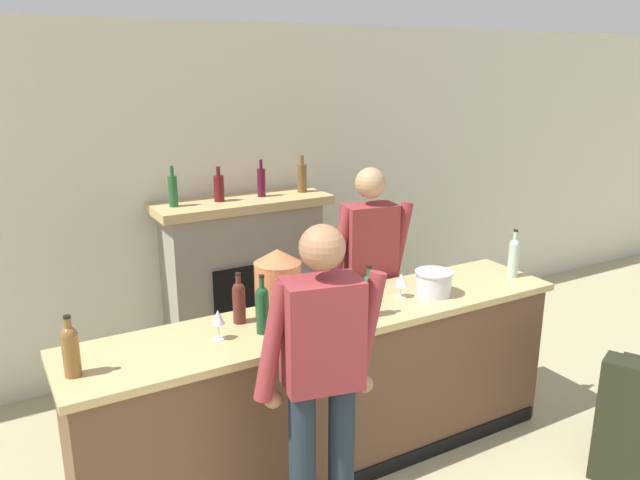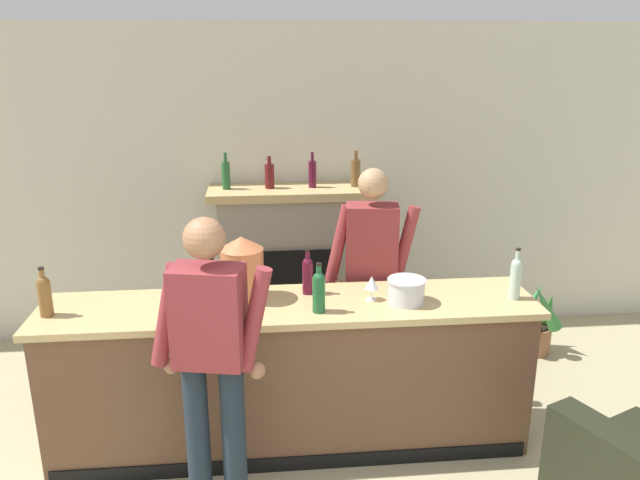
% 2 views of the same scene
% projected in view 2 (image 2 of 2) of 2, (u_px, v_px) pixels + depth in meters
% --- Properties ---
extents(wall_back_panel, '(12.00, 0.07, 2.75)m').
position_uv_depth(wall_back_panel, '(272.00, 185.00, 5.51)').
color(wall_back_panel, beige).
rests_on(wall_back_panel, ground_plane).
extents(bar_counter, '(3.11, 0.63, 1.02)m').
position_uv_depth(bar_counter, '(291.00, 375.00, 4.04)').
color(bar_counter, brown).
rests_on(bar_counter, ground_plane).
extents(fireplace_stone, '(1.41, 0.52, 1.71)m').
position_uv_depth(fireplace_stone, '(293.00, 264.00, 5.48)').
color(fireplace_stone, gray).
rests_on(fireplace_stone, ground_plane).
extents(potted_plant_corner, '(0.35, 0.37, 0.70)m').
position_uv_depth(potted_plant_corner, '(536.00, 322.00, 5.35)').
color(potted_plant_corner, '#905F3D').
rests_on(potted_plant_corner, ground_plane).
extents(person_customer, '(0.65, 0.36, 1.77)m').
position_uv_depth(person_customer, '(212.00, 363.00, 3.24)').
color(person_customer, '#1C2730').
rests_on(person_customer, ground_plane).
extents(person_bartender, '(0.65, 0.34, 1.77)m').
position_uv_depth(person_bartender, '(371.00, 278.00, 4.42)').
color(person_bartender, brown).
rests_on(person_bartender, ground_plane).
extents(copper_dispenser, '(0.27, 0.31, 0.41)m').
position_uv_depth(copper_dispenser, '(242.00, 268.00, 3.91)').
color(copper_dispenser, '#CB7043').
rests_on(copper_dispenser, bar_counter).
extents(ice_bucket_steel, '(0.24, 0.24, 0.15)m').
position_uv_depth(ice_bucket_steel, '(406.00, 291.00, 3.88)').
color(ice_bucket_steel, silver).
rests_on(ice_bucket_steel, bar_counter).
extents(wine_bottle_port_short, '(0.07, 0.07, 0.30)m').
position_uv_depth(wine_bottle_port_short, '(206.00, 278.00, 3.94)').
color(wine_bottle_port_short, '#4F211E').
rests_on(wine_bottle_port_short, bar_counter).
extents(wine_bottle_rose_blush, '(0.07, 0.07, 0.34)m').
position_uv_depth(wine_bottle_rose_blush, '(516.00, 277.00, 3.92)').
color(wine_bottle_rose_blush, '#A3BEAE').
rests_on(wine_bottle_rose_blush, bar_counter).
extents(wine_bottle_burgundy_dark, '(0.08, 0.08, 0.31)m').
position_uv_depth(wine_bottle_burgundy_dark, '(44.00, 294.00, 3.67)').
color(wine_bottle_burgundy_dark, brown).
rests_on(wine_bottle_burgundy_dark, bar_counter).
extents(wine_bottle_merlot_tall, '(0.07, 0.07, 0.33)m').
position_uv_depth(wine_bottle_merlot_tall, '(213.00, 287.00, 3.75)').
color(wine_bottle_merlot_tall, '#164223').
rests_on(wine_bottle_merlot_tall, bar_counter).
extents(wine_bottle_riesling_slim, '(0.08, 0.08, 0.31)m').
position_uv_depth(wine_bottle_riesling_slim, '(319.00, 290.00, 3.72)').
color(wine_bottle_riesling_slim, '#1B572E').
rests_on(wine_bottle_riesling_slim, bar_counter).
extents(wine_bottle_cabernet_heavy, '(0.07, 0.07, 0.30)m').
position_uv_depth(wine_bottle_cabernet_heavy, '(308.00, 274.00, 4.00)').
color(wine_bottle_cabernet_heavy, '#521126').
rests_on(wine_bottle_cabernet_heavy, bar_counter).
extents(wine_glass_front_left, '(0.07, 0.07, 0.17)m').
position_uv_depth(wine_glass_front_left, '(174.00, 290.00, 3.78)').
color(wine_glass_front_left, silver).
rests_on(wine_glass_front_left, bar_counter).
extents(wine_glass_mid_counter, '(0.09, 0.09, 0.16)m').
position_uv_depth(wine_glass_mid_counter, '(372.00, 283.00, 3.91)').
color(wine_glass_mid_counter, silver).
rests_on(wine_glass_mid_counter, bar_counter).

